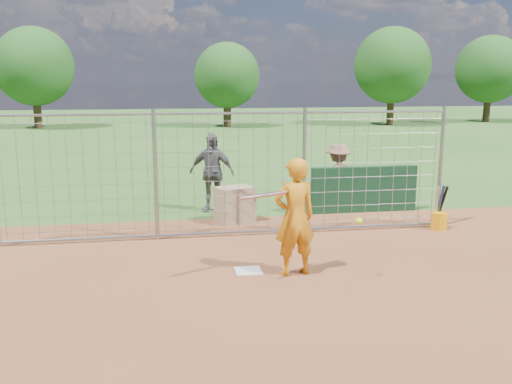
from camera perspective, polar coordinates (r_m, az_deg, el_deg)
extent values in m
plane|color=#2D591E|center=(9.84, -0.96, -7.56)|extent=(100.00, 100.00, 0.00)
plane|color=brown|center=(7.11, 2.82, -15.30)|extent=(18.00, 18.00, 0.00)
cube|color=silver|center=(9.65, -0.78, -7.88)|extent=(0.43, 0.43, 0.02)
cube|color=#11381E|center=(13.92, 10.73, 0.25)|extent=(2.60, 0.20, 1.10)
imported|color=orange|center=(9.26, 3.89, -2.51)|extent=(0.78, 0.59, 1.94)
imported|color=#4F4F53|center=(13.74, -4.46, 1.97)|extent=(1.20, 0.89, 1.90)
imported|color=brown|center=(13.93, 8.19, 1.47)|extent=(1.21, 0.98, 1.63)
cube|color=tan|center=(12.75, -2.13, -1.26)|extent=(0.95, 0.80, 0.80)
cylinder|color=silver|center=(8.72, 0.70, -0.34)|extent=(0.81, 0.42, 0.06)
sphere|color=#E1FE1A|center=(9.05, 10.25, -2.86)|extent=(0.10, 0.10, 0.10)
cylinder|color=orange|center=(12.75, 17.82, -2.78)|extent=(0.34, 0.34, 0.38)
cylinder|color=silver|center=(12.69, 17.62, -1.17)|extent=(0.07, 0.15, 0.85)
cylinder|color=navy|center=(12.72, 17.90, -1.15)|extent=(0.11, 0.25, 0.84)
cylinder|color=black|center=(12.74, 18.10, -1.14)|extent=(0.11, 0.35, 0.82)
cylinder|color=gray|center=(11.36, -10.02, 1.63)|extent=(0.08, 0.08, 2.60)
cylinder|color=gray|center=(11.72, 4.82, 2.06)|extent=(0.08, 0.08, 2.60)
cylinder|color=gray|center=(12.79, 17.96, 2.33)|extent=(0.08, 0.08, 2.60)
cylinder|color=gray|center=(11.30, -2.54, 7.87)|extent=(9.00, 0.05, 0.05)
cylinder|color=gray|center=(11.71, -2.43, -4.04)|extent=(9.00, 0.05, 0.05)
cube|color=gray|center=(11.45, -2.48, 1.62)|extent=(9.00, 0.02, 2.50)
cylinder|color=#3F2B19|center=(39.00, -21.04, 7.83)|extent=(0.50, 0.50, 2.52)
sphere|color=#26561E|center=(38.95, -21.31, 11.63)|extent=(4.90, 4.90, 4.90)
cylinder|color=#3F2B19|center=(37.51, -2.88, 8.18)|extent=(0.50, 0.50, 2.16)
sphere|color=#26561E|center=(37.45, -2.92, 11.58)|extent=(4.20, 4.20, 4.20)
cylinder|color=#3F2B19|center=(39.84, 13.29, 8.40)|extent=(0.50, 0.50, 2.59)
sphere|color=#26561E|center=(39.80, 13.47, 12.23)|extent=(5.04, 5.04, 5.04)
cylinder|color=#3F2B19|center=(44.83, 22.10, 8.08)|extent=(0.50, 0.50, 2.45)
sphere|color=#26561E|center=(44.79, 22.35, 11.29)|extent=(4.76, 4.76, 4.76)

